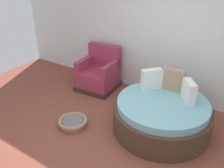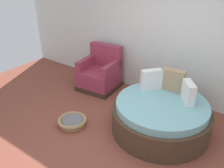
{
  "view_description": "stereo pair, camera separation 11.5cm",
  "coord_description": "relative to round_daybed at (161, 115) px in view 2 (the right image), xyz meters",
  "views": [
    {
      "loc": [
        1.47,
        -2.36,
        2.56
      ],
      "look_at": [
        -0.69,
        0.89,
        0.55
      ],
      "focal_mm": 38.27,
      "sensor_mm": 36.0,
      "label": 1
    },
    {
      "loc": [
        1.56,
        -2.3,
        2.56
      ],
      "look_at": [
        -0.69,
        0.89,
        0.55
      ],
      "focal_mm": 38.27,
      "sensor_mm": 36.0,
      "label": 2
    }
  ],
  "objects": [
    {
      "name": "back_wall",
      "position": [
        -0.33,
        1.17,
        1.31
      ],
      "size": [
        8.0,
        0.12,
        3.17
      ],
      "primitive_type": "cube",
      "color": "silver",
      "rests_on": "ground_plane"
    },
    {
      "name": "red_armchair",
      "position": [
        -1.77,
        0.64,
        0.05
      ],
      "size": [
        0.87,
        0.87,
        0.94
      ],
      "color": "#38281E",
      "rests_on": "ground_plane"
    },
    {
      "name": "ground_plane",
      "position": [
        -0.33,
        -0.85,
        -0.29
      ],
      "size": [
        8.0,
        8.0,
        0.02
      ],
      "primitive_type": "cube",
      "color": "brown"
    },
    {
      "name": "pet_basket",
      "position": [
        -1.3,
        -0.77,
        -0.21
      ],
      "size": [
        0.51,
        0.51,
        0.13
      ],
      "color": "#9E7F56",
      "rests_on": "ground_plane"
    },
    {
      "name": "round_daybed",
      "position": [
        0.0,
        0.0,
        0.0
      ],
      "size": [
        1.62,
        1.62,
        0.94
      ],
      "color": "#473323",
      "rests_on": "ground_plane"
    }
  ]
}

